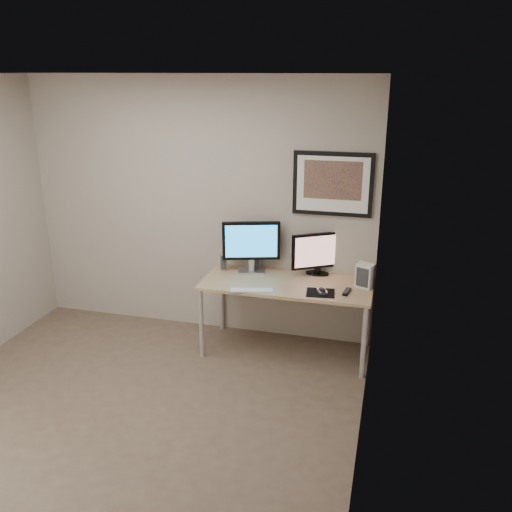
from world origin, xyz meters
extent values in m
plane|color=brown|center=(0.00, 0.00, 0.00)|extent=(3.60, 3.60, 0.00)
plane|color=white|center=(0.00, 0.00, 2.60)|extent=(3.60, 3.60, 0.00)
plane|color=gray|center=(0.00, 1.70, 1.30)|extent=(3.60, 0.00, 3.60)
plane|color=gray|center=(1.80, 0.00, 1.30)|extent=(0.00, 3.40, 3.40)
cube|color=#916746|center=(1.00, 1.35, 0.71)|extent=(1.60, 0.70, 0.03)
cylinder|color=silver|center=(0.24, 1.04, 0.35)|extent=(0.04, 0.04, 0.70)
cylinder|color=silver|center=(0.24, 1.66, 0.35)|extent=(0.04, 0.04, 0.70)
cylinder|color=silver|center=(1.76, 1.04, 0.35)|extent=(0.04, 0.04, 0.70)
cylinder|color=silver|center=(1.76, 1.66, 0.35)|extent=(0.04, 0.04, 0.70)
cube|color=black|center=(1.35, 1.68, 1.62)|extent=(0.75, 0.03, 0.60)
cube|color=silver|center=(1.35, 1.67, 1.62)|extent=(0.67, 0.00, 0.52)
cube|color=#C6851B|center=(1.35, 1.66, 1.66)|extent=(0.54, 0.00, 0.36)
cube|color=silver|center=(0.60, 1.53, 0.74)|extent=(0.30, 0.25, 0.02)
cube|color=silver|center=(0.60, 1.53, 0.81)|extent=(0.06, 0.05, 0.11)
cube|color=black|center=(0.60, 1.53, 1.05)|extent=(0.55, 0.20, 0.38)
cube|color=#147FC8|center=(0.60, 1.51, 1.05)|extent=(0.48, 0.15, 0.32)
cube|color=black|center=(1.25, 1.63, 0.74)|extent=(0.26, 0.22, 0.02)
cube|color=black|center=(1.25, 1.63, 0.77)|extent=(0.07, 0.06, 0.05)
cube|color=black|center=(1.25, 1.63, 0.98)|extent=(0.48, 0.30, 0.35)
cube|color=#A16F68|center=(1.25, 1.61, 0.98)|extent=(0.42, 0.26, 0.30)
cylinder|color=silver|center=(0.32, 1.51, 0.82)|extent=(0.09, 0.09, 0.17)
cylinder|color=silver|center=(0.64, 1.66, 0.81)|extent=(0.07, 0.07, 0.17)
cube|color=silver|center=(0.73, 1.06, 0.74)|extent=(0.40, 0.19, 0.01)
cube|color=black|center=(1.34, 1.17, 0.73)|extent=(0.28, 0.25, 0.00)
ellipsoid|color=black|center=(1.36, 1.18, 0.75)|extent=(0.11, 0.13, 0.04)
cube|color=black|center=(1.57, 1.23, 0.74)|extent=(0.07, 0.18, 0.02)
cube|color=silver|center=(1.72, 1.40, 0.84)|extent=(0.18, 0.16, 0.23)
camera|label=1|loc=(1.91, -3.32, 2.63)|focal=38.00mm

